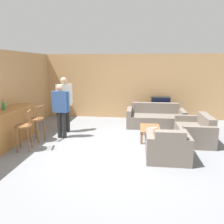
# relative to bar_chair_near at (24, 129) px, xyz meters

# --- Properties ---
(ground_plane) EXTENTS (24.00, 24.00, 0.00)m
(ground_plane) POSITION_rel_bar_chair_near_xyz_m (2.28, 0.21, -0.58)
(ground_plane) COLOR gray
(wall_back) EXTENTS (9.40, 0.08, 2.60)m
(wall_back) POSITION_rel_bar_chair_near_xyz_m (2.28, 3.92, 0.72)
(wall_back) COLOR tan
(wall_back) RESTS_ON ground_plane
(wall_left) EXTENTS (0.08, 8.71, 2.60)m
(wall_left) POSITION_rel_bar_chair_near_xyz_m (-0.98, 1.57, 0.72)
(wall_left) COLOR tan
(wall_left) RESTS_ON ground_plane
(bar_counter) EXTENTS (0.55, 2.15, 0.98)m
(bar_counter) POSITION_rel_bar_chair_near_xyz_m (-0.64, 0.36, -0.09)
(bar_counter) COLOR #A87038
(bar_counter) RESTS_ON ground_plane
(bar_chair_near) EXTENTS (0.51, 0.51, 1.05)m
(bar_chair_near) POSITION_rel_bar_chair_near_xyz_m (0.00, 0.00, 0.00)
(bar_chair_near) COLOR brown
(bar_chair_near) RESTS_ON ground_plane
(bar_chair_mid) EXTENTS (0.49, 0.49, 1.05)m
(bar_chair_mid) POSITION_rel_bar_chair_near_xyz_m (0.00, 0.71, 0.00)
(bar_chair_mid) COLOR brown
(bar_chair_mid) RESTS_ON ground_plane
(couch_far) EXTENTS (2.01, 0.96, 0.81)m
(couch_far) POSITION_rel_bar_chair_near_xyz_m (3.50, 2.69, -0.29)
(couch_far) COLOR #70665B
(couch_far) RESTS_ON ground_plane
(armchair_near) EXTENTS (0.98, 0.91, 0.79)m
(armchair_near) POSITION_rel_bar_chair_near_xyz_m (3.59, -0.14, -0.29)
(armchair_near) COLOR #70665B
(armchair_near) RESTS_ON ground_plane
(loveseat_right) EXTENTS (0.88, 1.43, 0.78)m
(loveseat_right) POSITION_rel_bar_chair_near_xyz_m (4.54, 1.25, -0.30)
(loveseat_right) COLOR #70665B
(loveseat_right) RESTS_ON ground_plane
(coffee_table) EXTENTS (0.58, 0.93, 0.37)m
(coffee_table) POSITION_rel_bar_chair_near_xyz_m (3.26, 1.25, -0.27)
(coffee_table) COLOR brown
(coffee_table) RESTS_ON ground_plane
(tv_unit) EXTENTS (1.18, 0.55, 0.51)m
(tv_unit) POSITION_rel_bar_chair_near_xyz_m (3.74, 3.51, -0.33)
(tv_unit) COLOR black
(tv_unit) RESTS_ON ground_plane
(tv) EXTENTS (0.71, 0.42, 0.46)m
(tv) POSITION_rel_bar_chair_near_xyz_m (3.74, 3.51, 0.16)
(tv) COLOR black
(tv) RESTS_ON tv_unit
(bottle) EXTENTS (0.08, 0.08, 0.27)m
(bottle) POSITION_rel_bar_chair_near_xyz_m (-0.73, 0.36, 0.52)
(bottle) COLOR #2D7F3D
(bottle) RESTS_ON bar_counter
(book_on_table) EXTENTS (0.23, 0.21, 0.02)m
(book_on_table) POSITION_rel_bar_chair_near_xyz_m (3.36, 1.17, -0.21)
(book_on_table) COLOR #B7AD99
(book_on_table) RESTS_ON coffee_table
(person_by_window) EXTENTS (0.43, 0.42, 1.80)m
(person_by_window) POSITION_rel_bar_chair_near_xyz_m (0.53, 1.67, 0.44)
(person_by_window) COLOR black
(person_by_window) RESTS_ON ground_plane
(person_by_counter) EXTENTS (0.55, 0.18, 1.62)m
(person_by_counter) POSITION_rel_bar_chair_near_xyz_m (0.61, 1.09, 0.33)
(person_by_counter) COLOR black
(person_by_counter) RESTS_ON ground_plane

